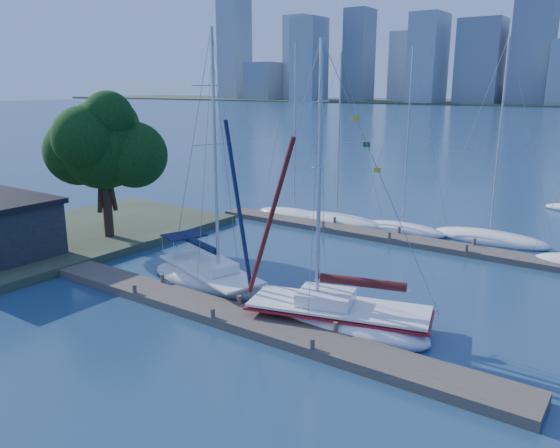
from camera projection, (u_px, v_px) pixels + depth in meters
The scene contains 11 objects.
ground at pixel (227, 319), 24.22m from camera, with size 700.00×700.00×0.00m, color navy.
near_dock at pixel (227, 315), 24.17m from camera, with size 26.00×2.00×0.40m, color #4C4237.
far_dock at pixel (408, 241), 35.78m from camera, with size 30.00×1.80×0.36m, color #4C4237.
shore at pixel (59, 239), 35.97m from camera, with size 12.00×22.00×0.50m, color #38472D.
tree at pixel (102, 143), 34.11m from camera, with size 7.49×6.82×9.78m.
sailboat_navy at pixel (210, 264), 28.13m from camera, with size 8.02×4.74×13.18m.
sailboat_maroon at pixel (338, 305), 23.27m from camera, with size 8.65×4.76×12.42m.
bg_boat_0 at pixel (294, 214), 42.67m from camera, with size 6.83×2.98×13.46m.
bg_boat_1 at pixel (337, 220), 40.80m from camera, with size 7.65×2.65×12.70m.
bg_boat_2 at pixel (403, 228), 38.54m from camera, with size 6.26×2.24×12.84m.
bg_boat_3 at pixel (490, 238), 36.11m from camera, with size 7.65×2.79×13.31m.
Camera 1 is at (14.78, -17.03, 10.06)m, focal length 35.00 mm.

